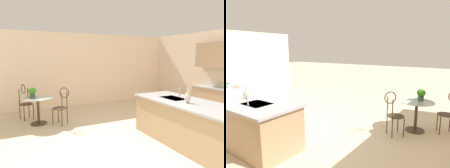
# 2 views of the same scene
# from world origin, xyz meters

# --- Properties ---
(ground_plane) EXTENTS (40.00, 40.00, 0.00)m
(ground_plane) POSITION_xyz_m (0.00, 0.00, 0.00)
(ground_plane) COLOR beige
(kitchen_island) EXTENTS (2.80, 1.06, 0.92)m
(kitchen_island) POSITION_xyz_m (0.30, 0.85, 0.46)
(kitchen_island) COLOR tan
(kitchen_island) RESTS_ON ground
(bistro_table) EXTENTS (0.80, 0.80, 0.74)m
(bistro_table) POSITION_xyz_m (-2.61, -1.81, 0.45)
(bistro_table) COLOR #3D2D1E
(bistro_table) RESTS_ON ground
(chair_near_window) EXTENTS (0.52, 0.49, 1.04)m
(chair_near_window) POSITION_xyz_m (-3.27, -2.09, 0.57)
(chair_near_window) COLOR #3D2D1E
(chair_near_window) RESTS_ON ground
(chair_by_island) EXTENTS (0.54, 0.54, 1.04)m
(chair_by_island) POSITION_xyz_m (-2.25, -1.25, 0.57)
(chair_by_island) COLOR #3D2D1E
(chair_by_island) RESTS_ON ground
(sink_faucet) EXTENTS (0.02, 0.02, 0.22)m
(sink_faucet) POSITION_xyz_m (-0.25, 1.03, 1.03)
(sink_faucet) COLOR #B2B5BA
(sink_faucet) RESTS_ON kitchen_island
(potted_plant_on_table) EXTENTS (0.20, 0.20, 0.28)m
(potted_plant_on_table) POSITION_xyz_m (-2.67, -1.94, 0.90)
(potted_plant_on_table) COLOR #385147
(potted_plant_on_table) RESTS_ON bistro_table
(vase_on_counter) EXTENTS (0.13, 0.13, 0.29)m
(vase_on_counter) POSITION_xyz_m (0.25, 0.76, 1.03)
(vase_on_counter) COLOR #BCB29E
(vase_on_counter) RESTS_ON kitchen_island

